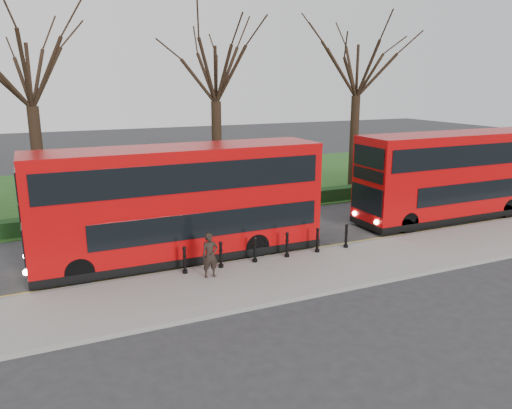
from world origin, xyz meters
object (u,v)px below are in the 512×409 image
bollard_row (271,248)px  bus_rear (456,176)px  pedestrian (210,255)px  bus_lead (180,204)px

bollard_row → bus_rear: 12.16m
bollard_row → pedestrian: 2.97m
bus_lead → pedestrian: bearing=-83.4°
bollard_row → bus_rear: size_ratio=0.64×
pedestrian → bus_rear: bearing=13.4°
bus_lead → bollard_row: bearing=-31.4°
bus_rear → pedestrian: (-14.72, -2.83, -1.31)m
bus_lead → bus_rear: 15.03m
bollard_row → bus_lead: 4.08m
bus_lead → bus_rear: size_ratio=1.02×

